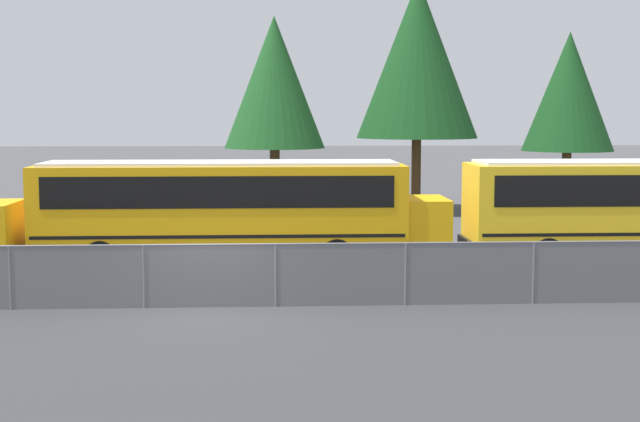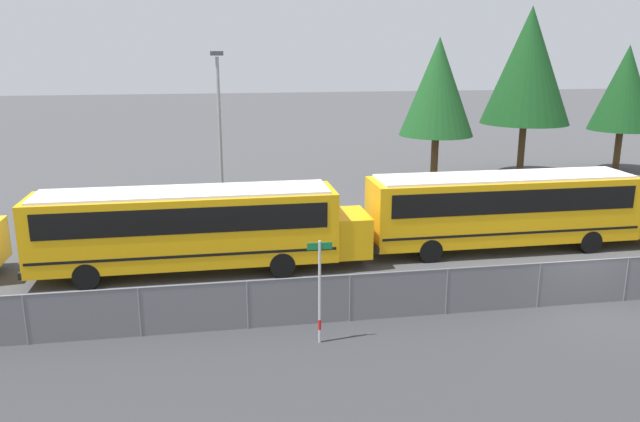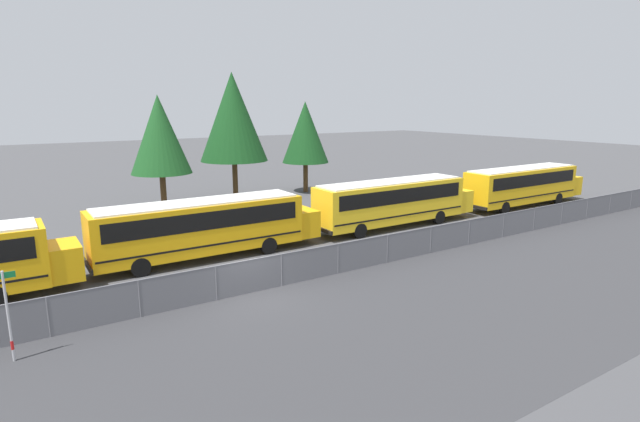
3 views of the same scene
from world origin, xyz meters
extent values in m
plane|color=#424244|center=(0.00, 0.00, 0.00)|extent=(200.00, 200.00, 0.00)
cube|color=#333335|center=(0.00, -6.00, 0.00)|extent=(111.72, 12.00, 0.01)
cube|color=#9EA0A5|center=(0.00, 0.00, 0.75)|extent=(77.72, 0.03, 1.51)
cube|color=slate|center=(0.00, -0.01, 0.75)|extent=(77.72, 0.01, 1.51)
cylinder|color=slate|center=(0.00, 0.00, 1.51)|extent=(77.72, 0.05, 0.05)
cylinder|color=slate|center=(-4.66, 0.00, 0.75)|extent=(0.07, 0.07, 1.51)
cylinder|color=slate|center=(-1.55, 0.00, 0.75)|extent=(0.07, 0.07, 1.51)
cylinder|color=slate|center=(1.55, 0.00, 0.75)|extent=(0.07, 0.07, 1.51)
cylinder|color=slate|center=(4.66, 0.00, 0.75)|extent=(0.07, 0.07, 1.51)
cylinder|color=slate|center=(7.77, 0.00, 0.75)|extent=(0.07, 0.07, 1.51)
cube|color=#EDA80F|center=(-0.07, 5.90, 1.76)|extent=(11.04, 2.45, 2.57)
cube|color=black|center=(-0.07, 5.90, 2.32)|extent=(10.15, 2.49, 0.93)
cube|color=black|center=(-0.07, 5.90, 1.04)|extent=(10.81, 2.48, 0.10)
cube|color=#EDA80F|center=(6.11, 5.90, 1.24)|extent=(1.32, 2.25, 1.54)
cube|color=black|center=(-5.64, 5.90, 0.62)|extent=(0.12, 2.45, 0.24)
cube|color=silver|center=(-0.07, 5.90, 3.09)|extent=(10.48, 2.20, 0.10)
cylinder|color=black|center=(3.35, 7.00, 0.47)|extent=(0.94, 0.28, 0.94)
cylinder|color=black|center=(3.35, 4.80, 0.47)|extent=(0.94, 0.28, 0.94)
cylinder|color=black|center=(-3.49, 7.00, 0.47)|extent=(0.94, 0.28, 0.94)
cylinder|color=black|center=(-3.49, 4.80, 0.47)|extent=(0.94, 0.28, 0.94)
cube|color=black|center=(7.43, 5.79, 0.62)|extent=(0.12, 2.45, 0.24)
cylinder|color=black|center=(9.57, 6.89, 0.47)|extent=(0.94, 0.28, 0.94)
cylinder|color=black|center=(9.57, 4.69, 0.47)|extent=(0.94, 0.28, 0.94)
cylinder|color=#51381E|center=(1.56, 18.49, 1.52)|extent=(0.44, 0.44, 3.03)
cone|color=#194C1E|center=(1.56, 18.49, 5.91)|extent=(4.42, 4.42, 5.75)
cylinder|color=#51381E|center=(8.14, 20.27, 1.71)|extent=(0.44, 0.44, 3.41)
cone|color=#144219|center=(8.14, 20.27, 7.05)|extent=(5.60, 5.60, 7.28)
cylinder|color=#51381E|center=(15.39, 20.65, 1.39)|extent=(0.44, 0.44, 2.78)
cone|color=#144219|center=(15.39, 20.65, 5.57)|extent=(4.29, 4.29, 5.57)
camera|label=1|loc=(1.53, -20.88, 4.63)|focal=50.00mm
camera|label=2|loc=(-11.67, -17.31, 8.17)|focal=35.00mm
camera|label=3|loc=(-8.63, -18.93, 8.09)|focal=28.00mm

